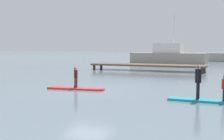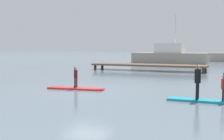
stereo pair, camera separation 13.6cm
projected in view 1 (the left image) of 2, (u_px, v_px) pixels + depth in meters
name	position (u px, v px, depth m)	size (l,w,h in m)	color
ground_plane	(87.00, 91.00, 16.49)	(240.00, 240.00, 0.00)	slate
paddleboard_near	(76.00, 89.00, 17.09)	(3.46, 1.06, 0.10)	red
paddler_child_solo	(76.00, 76.00, 17.02)	(0.24, 0.41, 1.24)	#4C1419
paddleboard_far	(205.00, 101.00, 13.23)	(3.32, 0.66, 0.10)	#1E9EB2
paddler_adult	(198.00, 80.00, 13.27)	(0.28, 0.50, 1.60)	black
paddler_child_front	(224.00, 87.00, 12.86)	(0.20, 0.40, 1.27)	black
fishing_boat_white_large	(168.00, 56.00, 43.89)	(11.26, 3.83, 7.35)	#9E9384
floating_dock	(147.00, 65.00, 30.36)	(11.92, 2.41, 0.68)	brown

